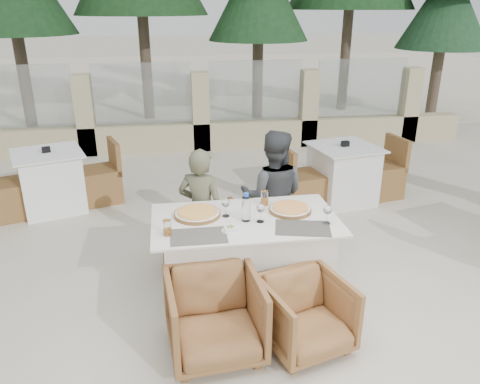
{
  "coord_description": "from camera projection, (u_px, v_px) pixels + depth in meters",
  "views": [
    {
      "loc": [
        -0.6,
        -3.52,
        2.48
      ],
      "look_at": [
        0.02,
        0.37,
        0.9
      ],
      "focal_mm": 35.0,
      "sensor_mm": 36.0,
      "label": 1
    }
  ],
  "objects": [
    {
      "name": "pine_centre",
      "position": [
        258.0,
        4.0,
        10.13
      ],
      "size": [
        2.2,
        2.2,
        5.0
      ],
      "primitive_type": "cone",
      "color": "#1F4822",
      "rests_on": "ground"
    },
    {
      "name": "water_bottle",
      "position": [
        246.0,
        207.0,
        3.94
      ],
      "size": [
        0.09,
        0.09,
        0.25
      ],
      "primitive_type": "cylinder",
      "rotation": [
        0.0,
        0.0,
        -0.34
      ],
      "color": "#B9DCF4",
      "rests_on": "dining_table"
    },
    {
      "name": "pizza_left",
      "position": [
        197.0,
        213.0,
        4.07
      ],
      "size": [
        0.42,
        0.42,
        0.05
      ],
      "primitive_type": "cylinder",
      "rotation": [
        0.0,
        0.0,
        -0.05
      ],
      "color": "orange",
      "rests_on": "dining_table"
    },
    {
      "name": "perimeter_wall_far",
      "position": [
        200.0,
        106.0,
        8.34
      ],
      "size": [
        10.0,
        0.34,
        1.6
      ],
      "primitive_type": null,
      "color": "#C6B88C",
      "rests_on": "ground"
    },
    {
      "name": "bg_table_b",
      "position": [
        343.0,
        174.0,
        6.22
      ],
      "size": [
        1.76,
        1.11,
        0.77
      ],
      "primitive_type": null,
      "rotation": [
        0.0,
        0.0,
        0.18
      ],
      "color": "silver",
      "rests_on": "ground"
    },
    {
      "name": "wine_glass_corner",
      "position": [
        327.0,
        214.0,
        3.9
      ],
      "size": [
        0.08,
        0.08,
        0.18
      ],
      "primitive_type": null,
      "rotation": [
        0.0,
        0.0,
        -0.12
      ],
      "color": "white",
      "rests_on": "dining_table"
    },
    {
      "name": "bg_table_a",
      "position": [
        51.0,
        181.0,
        5.97
      ],
      "size": [
        1.82,
        1.3,
        0.77
      ],
      "primitive_type": null,
      "rotation": [
        0.0,
        0.0,
        0.32
      ],
      "color": "white",
      "rests_on": "ground"
    },
    {
      "name": "diner_left",
      "position": [
        201.0,
        211.0,
        4.52
      ],
      "size": [
        0.54,
        0.46,
        1.25
      ],
      "primitive_type": "imported",
      "rotation": [
        0.0,
        0.0,
        2.72
      ],
      "color": "#585840",
      "rests_on": "ground"
    },
    {
      "name": "diner_right",
      "position": [
        273.0,
        197.0,
        4.7
      ],
      "size": [
        0.78,
        0.67,
        1.37
      ],
      "primitive_type": "imported",
      "rotation": [
        0.0,
        0.0,
        2.88
      ],
      "color": "#3B3D40",
      "rests_on": "ground"
    },
    {
      "name": "ground",
      "position": [
        245.0,
        299.0,
        4.24
      ],
      "size": [
        80.0,
        80.0,
        0.0
      ],
      "primitive_type": "plane",
      "color": "beige",
      "rests_on": "ground"
    },
    {
      "name": "dining_table",
      "position": [
        245.0,
        258.0,
        4.16
      ],
      "size": [
        1.6,
        0.9,
        0.77
      ],
      "primitive_type": null,
      "color": "silver",
      "rests_on": "ground"
    },
    {
      "name": "armchair_near_right",
      "position": [
        306.0,
        315.0,
        3.57
      ],
      "size": [
        0.76,
        0.77,
        0.57
      ],
      "primitive_type": "imported",
      "rotation": [
        0.0,
        0.0,
        0.28
      ],
      "color": "#946235",
      "rests_on": "ground"
    },
    {
      "name": "placemat_near_right",
      "position": [
        303.0,
        228.0,
        3.85
      ],
      "size": [
        0.51,
        0.4,
        0.0
      ],
      "primitive_type": "cube",
      "rotation": [
        0.0,
        0.0,
        -0.24
      ],
      "color": "#4E4A43",
      "rests_on": "dining_table"
    },
    {
      "name": "beer_glass_right",
      "position": [
        265.0,
        198.0,
        4.28
      ],
      "size": [
        0.07,
        0.07,
        0.14
      ],
      "primitive_type": "cylinder",
      "rotation": [
        0.0,
        0.0,
        0.08
      ],
      "color": "orange",
      "rests_on": "dining_table"
    },
    {
      "name": "pine_far_right",
      "position": [
        445.0,
        16.0,
        10.16
      ],
      "size": [
        1.98,
        1.98,
        4.5
      ],
      "primitive_type": "cone",
      "color": "#214B2A",
      "rests_on": "ground"
    },
    {
      "name": "armchair_far_right",
      "position": [
        268.0,
        230.0,
        4.84
      ],
      "size": [
        0.77,
        0.79,
        0.63
      ],
      "primitive_type": "imported",
      "rotation": [
        0.0,
        0.0,
        3.31
      ],
      "color": "#966536",
      "rests_on": "ground"
    },
    {
      "name": "olive_dish",
      "position": [
        230.0,
        228.0,
        3.8
      ],
      "size": [
        0.12,
        0.12,
        0.04
      ],
      "primitive_type": null,
      "rotation": [
        0.0,
        0.0,
        0.14
      ],
      "color": "white",
      "rests_on": "dining_table"
    },
    {
      "name": "pizza_right",
      "position": [
        290.0,
        209.0,
        4.15
      ],
      "size": [
        0.49,
        0.49,
        0.05
      ],
      "primitive_type": "cylinder",
      "rotation": [
        0.0,
        0.0,
        -0.38
      ],
      "color": "orange",
      "rests_on": "dining_table"
    },
    {
      "name": "placemat_near_left",
      "position": [
        199.0,
        236.0,
        3.71
      ],
      "size": [
        0.46,
        0.31,
        0.0
      ],
      "primitive_type": "cube",
      "rotation": [
        0.0,
        0.0,
        -0.02
      ],
      "color": "#5B544E",
      "rests_on": "dining_table"
    },
    {
      "name": "sand_patch",
      "position": [
        181.0,
        78.0,
        17.07
      ],
      "size": [
        30.0,
        16.0,
        0.01
      ],
      "primitive_type": "cube",
      "color": "beige",
      "rests_on": "ground"
    },
    {
      "name": "wine_glass_centre",
      "position": [
        226.0,
        207.0,
        4.03
      ],
      "size": [
        0.09,
        0.09,
        0.18
      ],
      "primitive_type": null,
      "rotation": [
        0.0,
        0.0,
        0.18
      ],
      "color": "white",
      "rests_on": "dining_table"
    },
    {
      "name": "armchair_far_left",
      "position": [
        203.0,
        243.0,
        4.63
      ],
      "size": [
        0.78,
        0.79,
        0.57
      ],
      "primitive_type": "imported",
      "rotation": [
        0.0,
        0.0,
        2.8
      ],
      "color": "brown",
      "rests_on": "ground"
    },
    {
      "name": "beer_glass_left",
      "position": [
        167.0,
        228.0,
        3.71
      ],
      "size": [
        0.09,
        0.09,
        0.13
      ],
      "primitive_type": "cylinder",
      "rotation": [
        0.0,
        0.0,
        -0.42
      ],
      "color": "orange",
      "rests_on": "dining_table"
    },
    {
      "name": "wine_glass_near",
      "position": [
        260.0,
        212.0,
        3.93
      ],
      "size": [
        0.08,
        0.08,
        0.18
      ],
      "primitive_type": null,
      "rotation": [
        0.0,
        0.0,
        -0.03
      ],
      "color": "white",
      "rests_on": "dining_table"
    },
    {
      "name": "armchair_near_left",
      "position": [
        215.0,
        316.0,
        3.49
      ],
      "size": [
        0.74,
        0.76,
        0.64
      ],
      "primitive_type": "imported",
      "rotation": [
        0.0,
        0.0,
        0.08
      ],
      "color": "brown",
      "rests_on": "ground"
    }
  ]
}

